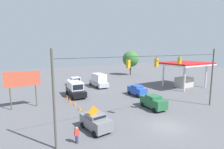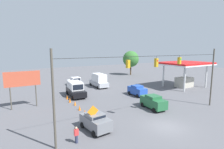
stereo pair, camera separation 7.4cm
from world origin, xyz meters
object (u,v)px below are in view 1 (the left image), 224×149
sedan_grey_parked_shoulder (96,121)px  traffic_cone_second (85,112)px  box_truck_black_withflow_far (75,89)px  traffic_cone_fifth (70,100)px  traffic_cone_third (80,108)px  gas_station (185,69)px  sedan_green_crossing_near (153,102)px  traffic_cone_farthest (67,97)px  traffic_cone_fourth (75,103)px  pickup_truck_white_withflow_deep (75,82)px  roadside_billboard (23,81)px  work_zone_sign (93,113)px  sedan_blue_oncoming_far (137,90)px  tree_horizon_left (131,59)px  traffic_cone_nearest (92,117)px  box_truck_silver_oncoming_deep (99,80)px  overhead_signal_span (156,78)px  pedestrian (77,135)px

sedan_grey_parked_shoulder → traffic_cone_second: bearing=-97.5°
box_truck_black_withflow_far → traffic_cone_fifth: bearing=57.7°
traffic_cone_third → gas_station: bearing=-174.5°
sedan_green_crossing_near → sedan_grey_parked_shoulder: sedan_green_crossing_near is taller
traffic_cone_farthest → traffic_cone_fourth: bearing=91.2°
box_truck_black_withflow_far → gas_station: size_ratio=0.59×
pickup_truck_white_withflow_deep → roadside_billboard: size_ratio=0.97×
work_zone_sign → sedan_grey_parked_shoulder: bearing=-149.7°
sedan_blue_oncoming_far → roadside_billboard: 19.19m
box_truck_black_withflow_far → traffic_cone_fifth: 4.11m
tree_horizon_left → box_truck_black_withflow_far: bearing=33.2°
sedan_grey_parked_shoulder → gas_station: size_ratio=0.38×
traffic_cone_nearest → traffic_cone_third: (0.05, -4.07, 0.00)m
pickup_truck_white_withflow_deep → sedan_grey_parked_shoulder: (5.52, 23.03, -0.03)m
sedan_blue_oncoming_far → pickup_truck_white_withflow_deep: bearing=-63.3°
box_truck_black_withflow_far → traffic_cone_nearest: (2.02, 11.78, -0.95)m
sedan_blue_oncoming_far → gas_station: size_ratio=0.36×
traffic_cone_fourth → box_truck_silver_oncoming_deep: bearing=-131.9°
traffic_cone_farthest → work_zone_sign: bearing=85.3°
traffic_cone_second → box_truck_black_withflow_far: bearing=-102.2°
sedan_grey_parked_shoulder → traffic_cone_fifth: size_ratio=5.52×
overhead_signal_span → box_truck_black_withflow_far: overhead_signal_span is taller
traffic_cone_second → traffic_cone_third: size_ratio=1.00×
traffic_cone_fourth → tree_horizon_left: size_ratio=0.09×
traffic_cone_fourth → work_zone_sign: work_zone_sign is taller
sedan_green_crossing_near → traffic_cone_fourth: 11.81m
work_zone_sign → traffic_cone_fifth: bearing=-94.8°
sedan_green_crossing_near → traffic_cone_nearest: (9.44, -0.73, -0.66)m
tree_horizon_left → pedestrian: bearing=46.8°
sedan_blue_oncoming_far → box_truck_silver_oncoming_deep: size_ratio=0.60×
box_truck_silver_oncoming_deep → traffic_cone_third: size_ratio=8.87×
traffic_cone_fourth → pedestrian: bearing=71.9°
traffic_cone_fourth → pickup_truck_white_withflow_deep: bearing=-108.7°
sedan_green_crossing_near → traffic_cone_third: sedan_green_crossing_near is taller
overhead_signal_span → traffic_cone_fourth: (6.32, -10.57, -4.93)m
traffic_cone_fifth → roadside_billboard: roadside_billboard is taller
box_truck_black_withflow_far → traffic_cone_farthest: box_truck_black_withflow_far is taller
traffic_cone_farthest → work_zone_sign: work_zone_sign is taller
sedan_blue_oncoming_far → traffic_cone_second: size_ratio=5.31×
sedan_blue_oncoming_far → traffic_cone_farthest: 12.73m
box_truck_silver_oncoming_deep → traffic_cone_farthest: size_ratio=8.87×
sedan_blue_oncoming_far → box_truck_black_withflow_far: box_truck_black_withflow_far is taller
sedan_blue_oncoming_far → box_truck_black_withflow_far: bearing=-29.3°
traffic_cone_nearest → traffic_cone_fifth: bearing=-89.2°
traffic_cone_fifth → work_zone_sign: (0.94, 11.20, 1.62)m
roadside_billboard → tree_horizon_left: bearing=-150.7°
traffic_cone_nearest → gas_station: size_ratio=0.07×
sedan_blue_oncoming_far → traffic_cone_fifth: sedan_blue_oncoming_far is taller
sedan_blue_oncoming_far → pickup_truck_white_withflow_deep: (7.18, -14.26, -0.02)m
traffic_cone_nearest → traffic_cone_fifth: size_ratio=1.00×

